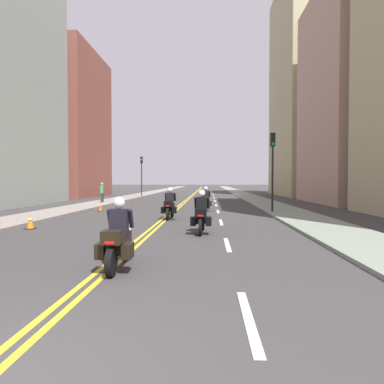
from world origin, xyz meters
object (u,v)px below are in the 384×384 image
at_px(motorcycle_2, 170,206).
at_px(motorcycle_3, 206,201).
at_px(traffic_light_far, 142,169).
at_px(traffic_cone_0, 30,221).
at_px(traffic_light_near, 273,158).
at_px(motorcycle_1, 202,215).
at_px(pedestrian_2, 102,193).
at_px(motorcycle_0, 118,241).
at_px(traffic_cone_1, 100,206).

height_order(motorcycle_2, motorcycle_3, motorcycle_2).
bearing_deg(traffic_light_far, traffic_cone_0, -87.94).
bearing_deg(traffic_light_near, traffic_cone_0, -145.55).
relative_size(motorcycle_1, pedestrian_2, 1.22).
bearing_deg(motorcycle_0, traffic_cone_1, 106.94).
distance_m(motorcycle_3, traffic_light_far, 22.53).
relative_size(motorcycle_1, traffic_light_near, 0.46).
bearing_deg(motorcycle_1, traffic_light_far, 107.02).
bearing_deg(traffic_light_far, traffic_light_near, -61.59).
relative_size(motorcycle_0, traffic_cone_1, 3.37).
height_order(motorcycle_2, traffic_light_far, traffic_light_far).
xyz_separation_m(traffic_cone_0, traffic_light_near, (11.10, 7.62, 3.00)).
height_order(traffic_cone_0, pedestrian_2, pedestrian_2).
xyz_separation_m(motorcycle_2, pedestrian_2, (-7.21, 12.32, 0.29)).
bearing_deg(traffic_light_far, motorcycle_1, -75.38).
height_order(traffic_cone_0, traffic_light_near, traffic_light_near).
height_order(motorcycle_3, traffic_light_near, traffic_light_near).
distance_m(motorcycle_1, traffic_cone_1, 11.59).
bearing_deg(motorcycle_3, pedestrian_2, 141.56).
relative_size(motorcycle_1, motorcycle_2, 1.00).
xyz_separation_m(motorcycle_0, motorcycle_1, (1.73, 5.59, 0.03)).
xyz_separation_m(traffic_cone_1, traffic_light_near, (10.80, -0.93, 3.00)).
distance_m(motorcycle_0, motorcycle_2, 10.59).
distance_m(traffic_light_far, pedestrian_2, 13.97).
height_order(motorcycle_0, motorcycle_1, motorcycle_1).
distance_m(motorcycle_0, motorcycle_1, 5.85).
height_order(traffic_cone_1, traffic_light_far, traffic_light_far).
height_order(motorcycle_3, traffic_cone_1, motorcycle_3).
bearing_deg(traffic_light_near, motorcycle_1, -115.66).
xyz_separation_m(motorcycle_1, traffic_light_near, (4.09, 8.52, 2.65)).
xyz_separation_m(motorcycle_0, traffic_cone_1, (-4.98, 15.03, -0.32)).
distance_m(traffic_cone_0, traffic_light_far, 30.33).
bearing_deg(motorcycle_3, motorcycle_2, -109.32).
height_order(motorcycle_1, motorcycle_3, motorcycle_1).
bearing_deg(traffic_cone_1, motorcycle_3, 6.59).
distance_m(traffic_cone_1, pedestrian_2, 8.21).
bearing_deg(motorcycle_3, traffic_cone_1, -173.67).
bearing_deg(pedestrian_2, traffic_cone_0, -175.99).
distance_m(motorcycle_2, traffic_light_near, 7.31).
relative_size(traffic_cone_1, traffic_light_near, 0.13).
bearing_deg(traffic_cone_1, traffic_cone_0, -92.02).
bearing_deg(traffic_light_far, traffic_cone_1, -86.33).
relative_size(motorcycle_1, motorcycle_3, 1.01).
distance_m(traffic_cone_0, traffic_cone_1, 8.55).
bearing_deg(motorcycle_2, traffic_light_far, 105.51).
bearing_deg(motorcycle_0, motorcycle_1, 71.39).
bearing_deg(motorcycle_2, traffic_cone_1, 139.99).
bearing_deg(traffic_light_near, traffic_cone_1, 175.08).
bearing_deg(motorcycle_1, pedestrian_2, 119.74).
height_order(motorcycle_2, traffic_cone_1, motorcycle_2).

